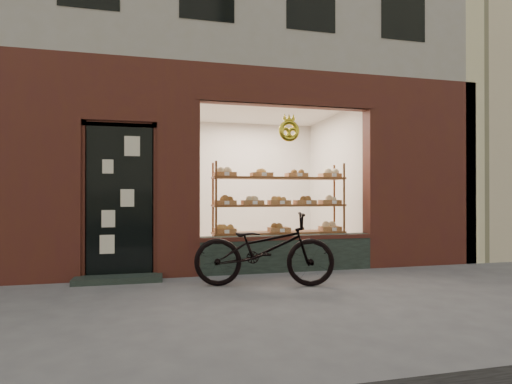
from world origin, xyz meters
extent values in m
plane|color=#4C4C4F|center=(0.00, 0.00, 0.00)|extent=(90.00, 90.00, 0.00)
cube|color=#293A33|center=(0.45, 2.12, 0.28)|extent=(2.70, 0.25, 0.55)
cube|color=black|center=(-2.00, 2.06, 1.10)|extent=(0.90, 0.04, 2.15)
cube|color=#293A33|center=(-2.00, 1.90, 0.04)|extent=(1.15, 0.35, 0.08)
torus|color=gold|center=(0.45, 2.02, 2.15)|extent=(0.33, 0.07, 0.33)
cube|color=brown|center=(0.45, 2.55, 0.05)|extent=(2.20, 0.45, 0.04)
cube|color=brown|center=(0.45, 2.55, 0.55)|extent=(2.20, 0.45, 0.03)
cube|color=brown|center=(0.45, 2.55, 1.00)|extent=(2.20, 0.45, 0.04)
cube|color=brown|center=(0.45, 2.55, 1.45)|extent=(2.20, 0.45, 0.04)
cylinder|color=brown|center=(-0.62, 2.35, 0.85)|extent=(0.04, 0.04, 1.70)
cylinder|color=brown|center=(1.52, 2.35, 0.85)|extent=(0.04, 0.04, 1.70)
cylinder|color=brown|center=(-0.62, 2.75, 0.85)|extent=(0.04, 0.04, 1.70)
cylinder|color=brown|center=(1.52, 2.75, 0.85)|extent=(0.04, 0.04, 1.70)
cube|color=brown|center=(-0.45, 2.55, 0.60)|extent=(0.34, 0.24, 0.07)
sphere|color=#C27232|center=(-0.45, 2.55, 0.69)|extent=(0.11, 0.11, 0.11)
cube|color=white|center=(-0.45, 2.36, 0.60)|extent=(0.07, 0.01, 0.05)
cube|color=brown|center=(0.45, 2.55, 0.60)|extent=(0.34, 0.24, 0.07)
sphere|color=brown|center=(0.45, 2.55, 0.69)|extent=(0.11, 0.11, 0.11)
cube|color=white|center=(0.45, 2.36, 0.60)|extent=(0.07, 0.01, 0.05)
cube|color=brown|center=(1.35, 2.55, 0.60)|extent=(0.34, 0.24, 0.07)
sphere|color=beige|center=(1.35, 2.55, 0.69)|extent=(0.11, 0.11, 0.11)
cube|color=white|center=(1.35, 2.36, 0.60)|extent=(0.08, 0.01, 0.05)
cube|color=brown|center=(-0.45, 2.55, 1.05)|extent=(0.34, 0.24, 0.07)
sphere|color=brown|center=(-0.45, 2.55, 1.14)|extent=(0.11, 0.11, 0.11)
cube|color=white|center=(-0.45, 2.36, 1.05)|extent=(0.07, 0.01, 0.06)
cube|color=brown|center=(0.00, 2.55, 1.05)|extent=(0.34, 0.24, 0.07)
sphere|color=beige|center=(0.00, 2.55, 1.14)|extent=(0.11, 0.11, 0.11)
cube|color=white|center=(0.00, 2.36, 1.05)|extent=(0.07, 0.01, 0.06)
cube|color=brown|center=(0.45, 2.55, 1.05)|extent=(0.34, 0.24, 0.07)
sphere|color=#C27232|center=(0.45, 2.55, 1.14)|extent=(0.11, 0.11, 0.11)
cube|color=white|center=(0.45, 2.36, 1.05)|extent=(0.07, 0.01, 0.06)
cube|color=brown|center=(0.90, 2.55, 1.05)|extent=(0.34, 0.24, 0.07)
sphere|color=brown|center=(0.90, 2.55, 1.14)|extent=(0.11, 0.11, 0.11)
cube|color=white|center=(0.90, 2.36, 1.05)|extent=(0.07, 0.01, 0.06)
cube|color=brown|center=(1.35, 2.55, 1.05)|extent=(0.34, 0.24, 0.07)
sphere|color=beige|center=(1.35, 2.55, 1.14)|extent=(0.11, 0.11, 0.11)
cube|color=white|center=(1.35, 2.36, 1.05)|extent=(0.08, 0.01, 0.06)
cube|color=brown|center=(-0.45, 2.55, 1.50)|extent=(0.34, 0.24, 0.07)
sphere|color=beige|center=(-0.45, 2.55, 1.59)|extent=(0.11, 0.11, 0.11)
cube|color=white|center=(-0.45, 2.36, 1.50)|extent=(0.07, 0.01, 0.06)
cube|color=brown|center=(0.15, 2.55, 1.50)|extent=(0.34, 0.24, 0.07)
sphere|color=#C27232|center=(0.15, 2.55, 1.59)|extent=(0.11, 0.11, 0.11)
cube|color=white|center=(0.15, 2.36, 1.50)|extent=(0.08, 0.01, 0.06)
cube|color=brown|center=(0.75, 2.55, 1.50)|extent=(0.34, 0.24, 0.07)
sphere|color=brown|center=(0.75, 2.55, 1.59)|extent=(0.11, 0.11, 0.11)
cube|color=white|center=(0.75, 2.36, 1.50)|extent=(0.07, 0.01, 0.06)
cube|color=brown|center=(1.35, 2.55, 1.50)|extent=(0.34, 0.24, 0.07)
sphere|color=beige|center=(1.35, 2.55, 1.59)|extent=(0.11, 0.11, 0.11)
cube|color=white|center=(1.35, 2.36, 1.50)|extent=(0.08, 0.01, 0.06)
imported|color=black|center=(-0.15, 1.23, 0.47)|extent=(1.91, 1.05, 0.95)
camera|label=1|loc=(-1.44, -3.76, 1.18)|focal=28.00mm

